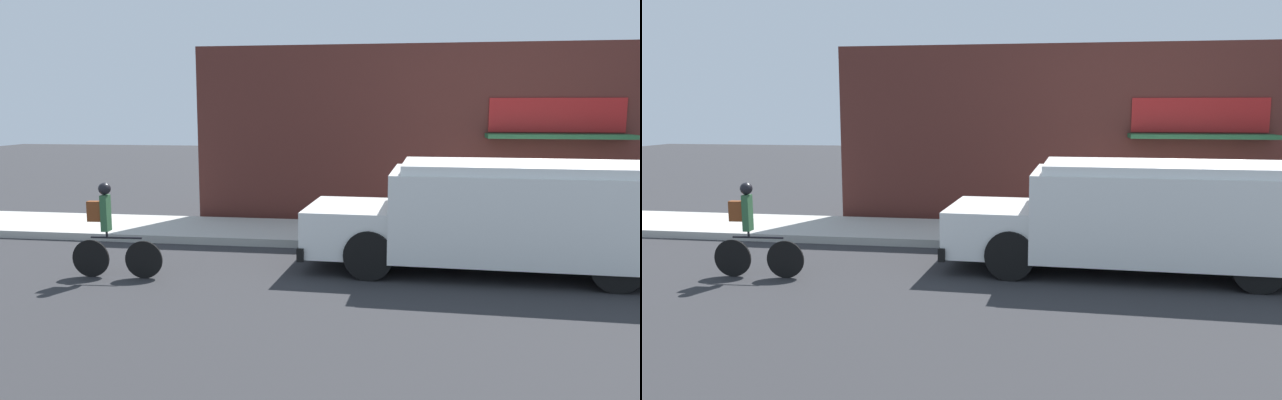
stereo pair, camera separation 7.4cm
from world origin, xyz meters
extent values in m
plane|color=#2B2B2D|center=(0.00, 0.00, 0.00)|extent=(70.00, 70.00, 0.00)
cube|color=#ADAAA3|center=(0.00, 1.27, 0.09)|extent=(28.00, 2.55, 0.18)
cube|color=#4C231E|center=(0.00, 2.92, 2.29)|extent=(16.16, 0.18, 4.58)
cube|color=maroon|center=(0.94, 2.81, 2.84)|extent=(3.17, 0.05, 0.82)
cube|color=#235633|center=(0.94, 2.44, 2.35)|extent=(3.32, 0.79, 0.10)
cube|color=white|center=(-0.28, -1.30, 1.09)|extent=(5.10, 2.55, 1.56)
cube|color=white|center=(-3.58, -1.19, 0.74)|extent=(1.66, 2.24, 0.86)
cube|color=white|center=(-0.28, -1.30, 1.95)|extent=(4.69, 2.34, 0.16)
cube|color=black|center=(-4.34, -1.17, 0.41)|extent=(0.20, 2.34, 0.24)
cube|color=red|center=(-1.61, 0.18, 1.17)|extent=(0.04, 0.44, 0.44)
cylinder|color=black|center=(-3.09, -0.18, 0.44)|extent=(0.89, 0.29, 0.88)
cylinder|color=black|center=(-3.16, -2.24, 0.44)|extent=(0.89, 0.29, 0.88)
cylinder|color=black|center=(1.01, -0.32, 0.44)|extent=(0.89, 0.29, 0.88)
cylinder|color=black|center=(0.94, -2.38, 0.44)|extent=(0.89, 0.29, 0.88)
cylinder|color=black|center=(-7.12, -2.77, 0.34)|extent=(0.68, 0.08, 0.68)
cylinder|color=black|center=(-8.10, -2.82, 0.34)|extent=(0.68, 0.08, 0.68)
cylinder|color=black|center=(-7.61, -2.80, 0.73)|extent=(0.93, 0.09, 0.04)
cylinder|color=black|center=(-7.78, -2.81, 0.79)|extent=(0.04, 0.04, 0.12)
cube|color=#2D5B38|center=(-7.78, -2.81, 1.17)|extent=(0.13, 0.21, 0.64)
sphere|color=black|center=(-7.78, -2.81, 1.61)|extent=(0.22, 0.22, 0.22)
cube|color=brown|center=(-7.97, -2.82, 1.20)|extent=(0.27, 0.15, 0.36)
cylinder|color=slate|center=(-0.55, 1.50, 0.62)|extent=(0.55, 0.55, 0.89)
cylinder|color=black|center=(-0.55, 1.50, 1.08)|extent=(0.56, 0.56, 0.04)
camera|label=1|loc=(-2.36, -12.97, 3.02)|focal=35.00mm
camera|label=2|loc=(-2.29, -12.96, 3.02)|focal=35.00mm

